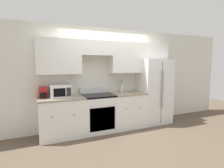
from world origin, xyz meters
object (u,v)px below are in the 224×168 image
Objects in this scene: oven_range at (98,113)px; microwave at (60,91)px; refrigerator at (153,91)px; bottle at (122,87)px.

oven_range is 2.41× the size of microwave.
oven_range is 1.73m from refrigerator.
microwave is at bearing -179.63° from refrigerator.
refrigerator is at bearing 2.07° from oven_range.
oven_range is 3.68× the size of bottle.
refrigerator is 2.57m from microwave.
refrigerator reaches higher than oven_range.
refrigerator is (1.67, 0.06, 0.43)m from oven_range.
oven_range is at bearing -2.83° from microwave.
bottle is at bearing 170.74° from refrigerator.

